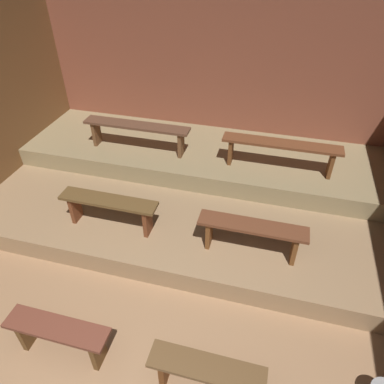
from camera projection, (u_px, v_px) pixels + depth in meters
ground at (182, 246)px, 4.63m from camera, size 6.45×5.37×0.08m
wall_back at (222, 84)px, 5.59m from camera, size 6.45×0.06×2.57m
platform_lower at (197, 199)px, 5.12m from camera, size 5.65×2.99×0.27m
platform_middle at (209, 157)px, 5.52m from camera, size 5.65×1.52×0.27m
bench_floor_left at (59, 334)px, 3.27m from camera, size 0.99×0.24×0.42m
bench_floor_right at (206, 373)px, 2.99m from camera, size 0.99×0.24×0.42m
bench_lower_left at (109, 206)px, 4.29m from camera, size 1.21×0.24×0.42m
bench_lower_right at (252, 232)px, 3.94m from camera, size 1.21×0.24×0.42m
bench_middle_left at (137, 130)px, 5.25m from camera, size 1.60×0.24×0.42m
bench_middle_right at (281, 148)px, 4.82m from camera, size 1.60×0.24×0.42m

